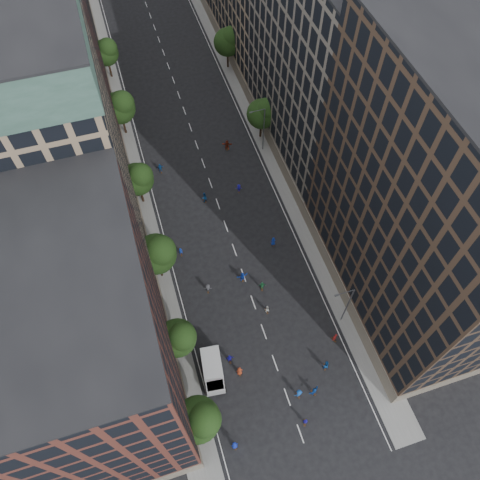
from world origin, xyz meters
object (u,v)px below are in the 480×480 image
(streetlamp_far, at_px, (263,128))
(cargo_van, at_px, (213,370))
(streetlamp_near, at_px, (347,304))
(skater_1, at_px, (305,422))
(skater_2, at_px, (325,365))
(skater_0, at_px, (235,445))

(streetlamp_far, relative_size, cargo_van, 1.60)
(streetlamp_near, distance_m, streetlamp_far, 33.00)
(skater_1, relative_size, skater_2, 0.81)
(streetlamp_near, relative_size, cargo_van, 1.60)
(streetlamp_near, height_order, skater_0, streetlamp_near)
(streetlamp_near, xyz_separation_m, skater_1, (-9.44, -11.00, -4.40))
(streetlamp_near, bearing_deg, cargo_van, -174.01)
(skater_1, bearing_deg, cargo_van, -22.52)
(streetlamp_near, xyz_separation_m, skater_0, (-18.27, -11.00, -4.30))
(skater_2, bearing_deg, streetlamp_far, -88.14)
(streetlamp_near, bearing_deg, skater_1, -130.64)
(streetlamp_far, xyz_separation_m, skater_0, (-18.27, -44.00, -4.30))
(skater_0, bearing_deg, cargo_van, -90.67)
(streetlamp_near, xyz_separation_m, cargo_van, (-18.36, -1.93, -3.65))
(skater_1, bearing_deg, streetlamp_far, -79.13)
(cargo_van, bearing_deg, skater_0, -82.69)
(cargo_van, bearing_deg, skater_2, -7.40)
(skater_2, bearing_deg, cargo_van, -5.59)
(skater_0, relative_size, skater_1, 1.12)
(streetlamp_near, xyz_separation_m, streetlamp_far, (0.00, 33.00, 0.00))
(streetlamp_far, distance_m, skater_1, 45.22)
(streetlamp_near, relative_size, skater_0, 5.25)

